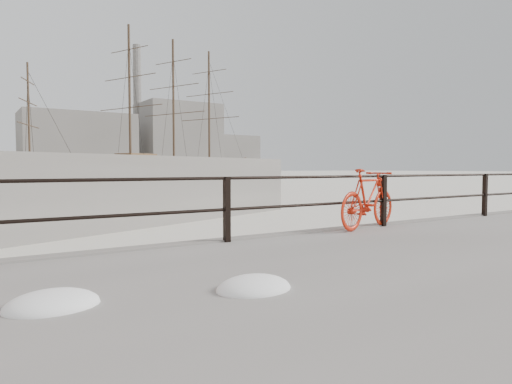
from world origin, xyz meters
TOP-DOWN VIEW (x-y plane):
  - ground at (0.00, 0.00)m, footprint 400.00×400.00m
  - guardrail at (0.00, -0.15)m, footprint 28.00×0.10m
  - bicycle at (-4.03, -0.25)m, footprint 1.87×0.71m
  - barque_black at (31.15, 92.50)m, footprint 59.36×39.69m
  - industrial_west at (20.00, 140.00)m, footprint 32.00×18.00m
  - industrial_mid at (55.00, 145.00)m, footprint 26.00×20.00m
  - industrial_east at (78.00, 150.00)m, footprint 20.00×16.00m
  - smokestack at (42.00, 150.00)m, footprint 2.80×2.80m

SIDE VIEW (x-z plane):
  - ground at x=0.00m, z-range 0.00..0.00m
  - barque_black at x=31.15m, z-range -16.15..16.15m
  - guardrail at x=0.00m, z-range 0.35..1.35m
  - bicycle at x=-4.03m, z-range 0.35..1.47m
  - industrial_east at x=78.00m, z-range 0.00..14.00m
  - industrial_west at x=20.00m, z-range 0.00..18.00m
  - industrial_mid at x=55.00m, z-range 0.00..24.00m
  - smokestack at x=42.00m, z-range 0.00..44.00m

